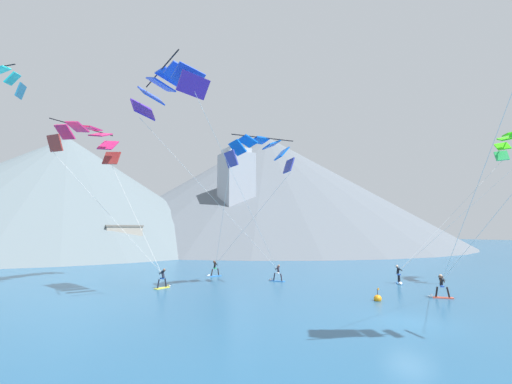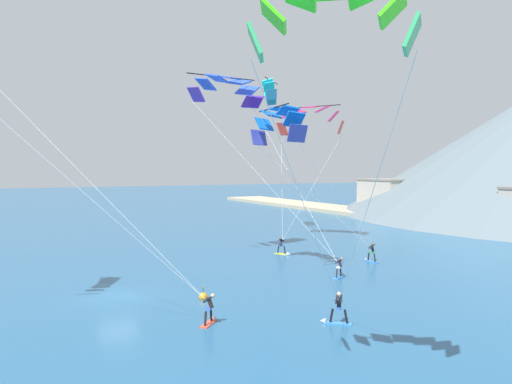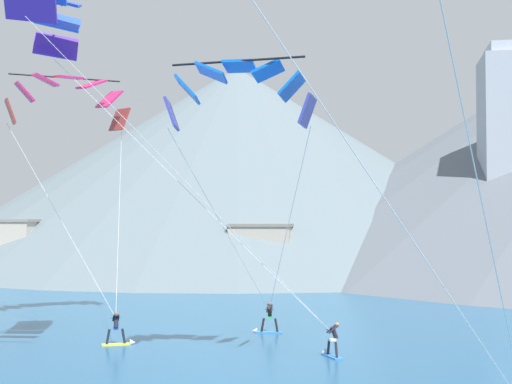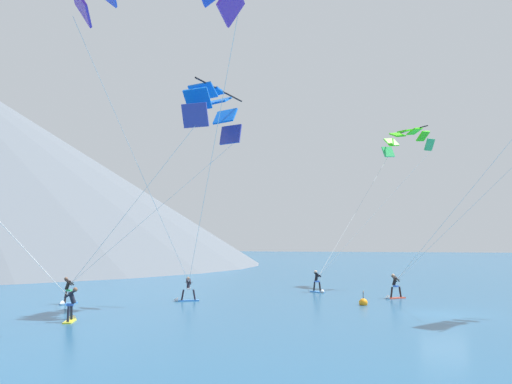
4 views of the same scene
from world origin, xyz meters
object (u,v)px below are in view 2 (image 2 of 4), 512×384
(kitesurfer_near_trail, at_px, (283,249))
(parafoil_kite_near_trail, at_px, (310,117))
(kitesurfer_far_left, at_px, (340,271))
(race_marker_buoy, at_px, (203,297))
(kitesurfer_far_right, at_px, (370,255))
(parafoil_kite_mid_center, at_px, (332,15))
(parafoil_kite_far_left, at_px, (227,87))
(parafoil_kite_far_right, at_px, (279,122))
(parafoil_kite_distant_high_outer, at_px, (269,89))
(kitesurfer_near_lead, at_px, (210,313))
(kitesurfer_mid_center, at_px, (335,313))

(kitesurfer_near_trail, height_order, parafoil_kite_near_trail, parafoil_kite_near_trail)
(kitesurfer_far_left, height_order, race_marker_buoy, kitesurfer_far_left)
(kitesurfer_near_trail, height_order, kitesurfer_far_right, kitesurfer_near_trail)
(kitesurfer_far_left, distance_m, parafoil_kite_mid_center, 26.38)
(parafoil_kite_far_left, bearing_deg, parafoil_kite_far_right, 4.29)
(parafoil_kite_far_left, height_order, parafoil_kite_distant_high_outer, parafoil_kite_distant_high_outer)
(parafoil_kite_far_right, bearing_deg, parafoil_kite_distant_high_outer, 152.80)
(parafoil_kite_far_left, relative_size, parafoil_kite_far_right, 1.33)
(kitesurfer_near_trail, height_order, parafoil_kite_distant_high_outer, parafoil_kite_distant_high_outer)
(parafoil_kite_mid_center, height_order, race_marker_buoy, parafoil_kite_mid_center)
(kitesurfer_near_lead, relative_size, parafoil_kite_mid_center, 0.14)
(parafoil_kite_near_trail, xyz_separation_m, parafoil_kite_far_left, (4.91, -12.82, 1.76))
(parafoil_kite_distant_high_outer, bearing_deg, race_marker_buoy, -36.43)
(kitesurfer_far_left, height_order, parafoil_kite_far_left, parafoil_kite_far_left)
(parafoil_kite_near_trail, bearing_deg, kitesurfer_far_left, -26.66)
(kitesurfer_near_trail, relative_size, parafoil_kite_far_right, 0.15)
(parafoil_kite_far_left, bearing_deg, parafoil_kite_mid_center, -18.20)
(parafoil_kite_far_left, distance_m, parafoil_kite_far_right, 9.57)
(kitesurfer_far_left, bearing_deg, parafoil_kite_far_right, -138.08)
(kitesurfer_near_lead, xyz_separation_m, kitesurfer_mid_center, (3.23, 6.12, -0.00))
(kitesurfer_mid_center, relative_size, parafoil_kite_near_trail, 0.13)
(parafoil_kite_mid_center, bearing_deg, parafoil_kite_far_right, 153.93)
(kitesurfer_mid_center, bearing_deg, parafoil_kite_far_right, 163.14)
(kitesurfer_far_left, xyz_separation_m, parafoil_kite_far_left, (-12.50, -4.07, 15.83))
(parafoil_kite_mid_center, distance_m, race_marker_buoy, 21.73)
(kitesurfer_far_left, relative_size, parafoil_kite_far_right, 0.14)
(kitesurfer_near_trail, relative_size, kitesurfer_mid_center, 0.99)
(kitesurfer_mid_center, bearing_deg, kitesurfer_near_trail, 156.91)
(parafoil_kite_mid_center, bearing_deg, kitesurfer_near_trail, 152.10)
(parafoil_kite_near_trail, bearing_deg, kitesurfer_far_right, -9.29)
(kitesurfer_mid_center, height_order, parafoil_kite_mid_center, parafoil_kite_mid_center)
(parafoil_kite_near_trail, relative_size, race_marker_buoy, 14.25)
(parafoil_kite_mid_center, bearing_deg, race_marker_buoy, 172.85)
(parafoil_kite_far_left, bearing_deg, parafoil_kite_near_trail, 110.98)
(kitesurfer_near_trail, bearing_deg, kitesurfer_near_lead, -40.82)
(kitesurfer_near_lead, bearing_deg, parafoil_kite_far_right, 134.46)
(kitesurfer_mid_center, distance_m, parafoil_kite_mid_center, 17.03)
(kitesurfer_mid_center, height_order, parafoil_kite_near_trail, parafoil_kite_near_trail)
(parafoil_kite_far_left, relative_size, parafoil_kite_distant_high_outer, 2.68)
(kitesurfer_far_right, distance_m, parafoil_kite_near_trail, 19.42)
(kitesurfer_near_trail, xyz_separation_m, parafoil_kite_distant_high_outer, (-14.85, 6.64, 18.35))
(parafoil_kite_distant_high_outer, bearing_deg, kitesurfer_near_trail, -24.09)
(kitesurfer_far_right, distance_m, parafoil_kite_far_right, 15.47)
(parafoil_kite_far_right, bearing_deg, parafoil_kite_mid_center, -26.07)
(kitesurfer_near_trail, relative_size, kitesurfer_far_left, 1.07)
(race_marker_buoy, bearing_deg, parafoil_kite_far_left, 149.79)
(parafoil_kite_distant_high_outer, distance_m, race_marker_buoy, 38.43)
(kitesurfer_near_trail, bearing_deg, race_marker_buoy, -47.56)
(kitesurfer_far_left, distance_m, race_marker_buoy, 12.04)
(parafoil_kite_near_trail, distance_m, parafoil_kite_distant_high_outer, 9.56)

